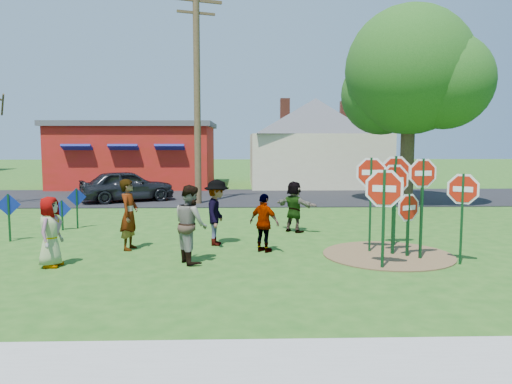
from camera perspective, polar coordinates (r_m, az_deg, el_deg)
ground at (r=13.34m, az=-5.45°, el=-6.37°), size 120.00×120.00×0.00m
sidewalk at (r=6.51m, az=-9.78°, el=-19.70°), size 22.00×1.80×0.08m
road at (r=24.68m, az=-3.73°, el=-0.60°), size 120.00×7.50×0.04m
dirt_patch at (r=12.86m, az=14.84°, el=-6.95°), size 3.20×3.20×0.03m
red_building at (r=31.66m, az=-13.37°, el=4.23°), size 9.40×7.69×3.90m
cream_house at (r=31.35m, az=6.81°, el=6.09°), size 9.40×9.40×6.50m
stop_sign_a at (r=11.28m, az=14.43°, el=-0.53°), size 1.06×0.47×2.36m
stop_sign_b at (r=12.85m, az=13.00°, el=1.29°), size 0.99×0.30×2.55m
stop_sign_c at (r=12.39m, az=18.48°, el=0.76°), size 0.94×0.13×2.54m
stop_sign_d at (r=13.74m, az=15.63°, el=1.51°), size 1.13×0.08×2.58m
stop_sign_e at (r=12.61m, az=17.01°, el=-2.20°), size 0.83×0.43×1.68m
stop_sign_f at (r=12.25m, az=22.56°, el=-0.44°), size 0.83×0.52×2.22m
stop_sign_g at (r=12.69m, az=15.50°, el=0.37°), size 1.04×0.22×2.39m
blue_diamond_b at (r=15.60m, az=-26.41°, el=-2.02°), size 0.63×0.18×1.36m
blue_diamond_c at (r=16.89m, az=-21.28°, el=-2.14°), size 0.57×0.06×0.96m
blue_diamond_d at (r=17.05m, az=-19.80°, el=-1.21°), size 0.54×0.29×1.31m
person_a at (r=12.13m, az=-22.47°, el=-4.22°), size 0.58×0.82×1.59m
person_b at (r=13.35m, az=-14.30°, el=-2.51°), size 0.53×0.73×1.84m
person_c at (r=11.67m, az=-7.46°, el=-3.63°), size 1.01×1.10×1.82m
person_d at (r=13.54m, az=-4.50°, el=-2.35°), size 0.76×1.20×1.78m
person_e at (r=12.67m, az=0.95°, el=-3.57°), size 0.92×0.83×1.50m
person_f at (r=15.46m, az=4.38°, el=-1.68°), size 1.41×1.33×1.59m
suv at (r=23.60m, az=-14.52°, el=0.71°), size 4.53×3.29×1.43m
utility_pole at (r=22.27m, az=-6.75°, el=11.37°), size 2.21×0.90×9.41m
leafy_tree at (r=22.93m, az=17.49°, el=12.40°), size 6.03×5.50×8.57m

